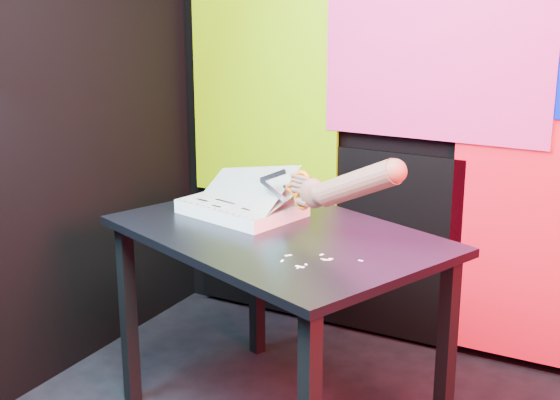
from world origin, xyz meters
The scene contains 7 objects.
room centered at (0.00, 0.00, 1.35)m, with size 3.01×3.01×2.71m.
backdrop centered at (0.06, 1.46, 0.96)m, with size 2.88×0.05×2.08m.
work_table centered at (-0.51, 0.61, 0.65)m, with size 1.32×1.10×0.75m.
printout_stack centered at (-0.73, 0.73, 0.78)m, with size 0.46×0.38×0.22m.
scissors centered at (-0.45, 0.65, 0.90)m, with size 0.24×0.08×0.14m.
hand_forearm centered at (-0.24, 0.59, 0.96)m, with size 0.44×0.17×0.22m.
paper_clippings centered at (-0.28, 0.41, 0.75)m, with size 0.24×0.16×0.00m.
Camera 1 is at (0.71, -1.63, 1.58)m, focal length 50.00 mm.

